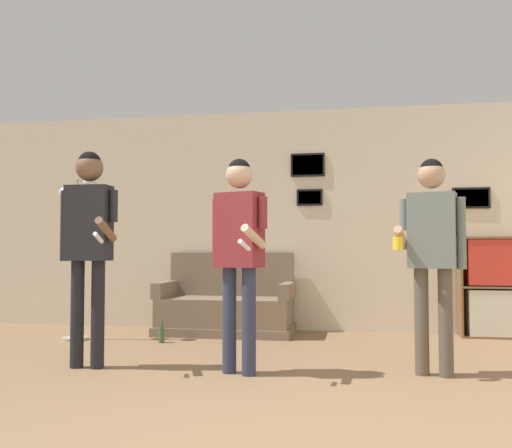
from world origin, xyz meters
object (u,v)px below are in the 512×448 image
bookshelf (502,287)px  bottle_on_floor (162,334)px  person_player_foreground_center (239,241)px  floor_lamp (77,232)px  person_player_foreground_left (88,232)px  person_watcher_holding_cup (432,241)px  couch (227,307)px

bookshelf → bottle_on_floor: 3.80m
bookshelf → person_player_foreground_center: 3.48m
floor_lamp → bottle_on_floor: size_ratio=7.77×
person_player_foreground_left → person_watcher_holding_cup: (2.79, 0.18, -0.08)m
bookshelf → couch: bearing=-176.5°
person_player_foreground_center → person_watcher_holding_cup: (1.50, 0.20, -0.01)m
couch → floor_lamp: size_ratio=0.89×
bookshelf → person_player_foreground_left: bearing=-148.6°
bookshelf → floor_lamp: 4.76m
bookshelf → person_player_foreground_left: 4.50m
person_player_foreground_center → person_watcher_holding_cup: person_player_foreground_center is taller
couch → person_watcher_holding_cup: person_watcher_holding_cup is taller
person_player_foreground_left → person_watcher_holding_cup: 2.79m
couch → bookshelf: size_ratio=1.40×
person_watcher_holding_cup → bottle_on_floor: size_ratio=7.40×
person_player_foreground_left → person_player_foreground_center: (1.29, -0.02, -0.07)m
couch → floor_lamp: 1.91m
bookshelf → person_player_foreground_left: (-3.81, -2.33, 0.56)m
couch → person_player_foreground_center: 2.35m
person_player_foreground_left → bottle_on_floor: person_player_foreground_left is taller
couch → person_player_foreground_left: bearing=-108.0°
bookshelf → person_player_foreground_center: size_ratio=0.66×
bookshelf → floor_lamp: (-4.62, -0.96, 0.62)m
floor_lamp → person_player_foreground_center: 2.52m
bookshelf → bottle_on_floor: size_ratio=4.92×
bookshelf → bottle_on_floor: bookshelf is taller
person_player_foreground_left → bottle_on_floor: bearing=82.6°
couch → floor_lamp: (-1.51, -0.77, 0.87)m
person_watcher_holding_cup → person_player_foreground_left: bearing=-176.3°
bookshelf → person_player_foreground_left: size_ratio=0.62×
person_player_foreground_center → person_player_foreground_left: bearing=179.3°
couch → floor_lamp: bearing=-152.9°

